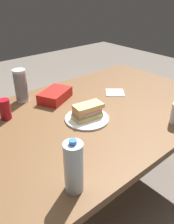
# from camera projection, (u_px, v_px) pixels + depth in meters

# --- Properties ---
(ground_plane) EXTENTS (8.00, 8.00, 0.00)m
(ground_plane) POSITION_uv_depth(u_px,v_px,m) (94.00, 193.00, 1.82)
(ground_plane) COLOR #70665B
(dining_table) EXTENTS (1.70, 1.07, 0.76)m
(dining_table) POSITION_uv_depth(u_px,v_px,m) (95.00, 121.00, 1.49)
(dining_table) COLOR brown
(dining_table) RESTS_ON ground_plane
(paper_plate) EXTENTS (0.26, 0.26, 0.01)m
(paper_plate) POSITION_uv_depth(u_px,v_px,m) (87.00, 119.00, 1.34)
(paper_plate) COLOR white
(paper_plate) RESTS_ON dining_table
(sandwich) EXTENTS (0.19, 0.12, 0.08)m
(sandwich) POSITION_uv_depth(u_px,v_px,m) (87.00, 111.00, 1.32)
(sandwich) COLOR #DBB26B
(sandwich) RESTS_ON paper_plate
(soda_can_red) EXTENTS (0.07, 0.07, 0.12)m
(soda_can_red) POSITION_uv_depth(u_px,v_px,m) (5.00, 109.00, 1.32)
(soda_can_red) COLOR maroon
(soda_can_red) RESTS_ON dining_table
(chip_bag) EXTENTS (0.27, 0.24, 0.07)m
(chip_bag) POSITION_uv_depth(u_px,v_px,m) (55.00, 95.00, 1.55)
(chip_bag) COLOR red
(chip_bag) RESTS_ON dining_table
(water_bottle_tall) EXTENTS (0.07, 0.07, 0.23)m
(water_bottle_tall) POSITION_uv_depth(u_px,v_px,m) (74.00, 167.00, 0.83)
(water_bottle_tall) COLOR silver
(water_bottle_tall) RESTS_ON dining_table
(plastic_cup_stack) EXTENTS (0.08, 0.08, 0.22)m
(plastic_cup_stack) POSITION_uv_depth(u_px,v_px,m) (21.00, 86.00, 1.51)
(plastic_cup_stack) COLOR silver
(plastic_cup_stack) RESTS_ON dining_table
(paper_napkin) EXTENTS (0.18, 0.18, 0.01)m
(paper_napkin) POSITION_uv_depth(u_px,v_px,m) (115.00, 93.00, 1.67)
(paper_napkin) COLOR white
(paper_napkin) RESTS_ON dining_table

